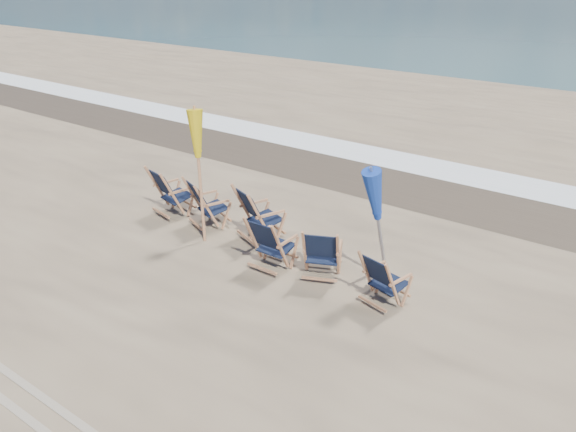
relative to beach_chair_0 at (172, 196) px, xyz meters
The scene contains 10 objects.
surf_foam 6.70m from the beach_chair_0, 64.56° to the left, with size 200.00×1.40×0.01m, color silver.
wet_sand_strip 5.39m from the beach_chair_0, 57.66° to the left, with size 200.00×2.60×0.00m, color #42362A.
beach_chair_0 is the anchor object (origin of this frame).
beach_chair_1 0.93m from the beach_chair_0, ahead, with size 0.65×0.73×1.02m, color black, non-canonical shape.
beach_chair_2 2.13m from the beach_chair_0, ahead, with size 0.70×0.79×1.09m, color black, non-canonical shape.
beach_chair_3 3.06m from the beach_chair_0, ahead, with size 0.65×0.73×1.02m, color black, non-canonical shape.
beach_chair_4 3.89m from the beach_chair_0, ahead, with size 0.62×0.70×0.97m, color black, non-canonical shape.
beach_chair_5 5.01m from the beach_chair_0, ahead, with size 0.59×0.66×0.92m, color black, non-canonical shape.
umbrella_yellow 1.68m from the beach_chair_0, 10.98° to the right, with size 0.30×0.30×2.41m.
umbrella_blue 4.57m from the beach_chair_0, ahead, with size 0.30×0.30×2.10m.
Camera 1 is at (4.96, -4.71, 4.82)m, focal length 35.00 mm.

